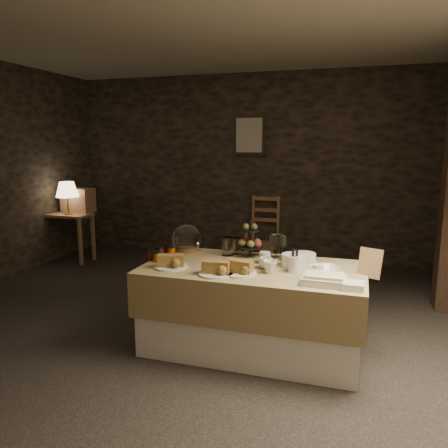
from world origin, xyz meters
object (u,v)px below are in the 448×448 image
(console_table, at_px, (68,223))
(chair, at_px, (263,233))
(wine_rack, at_px, (78,200))
(fruit_stand, at_px, (251,242))
(table_lamp, at_px, (67,190))
(buffet_table, at_px, (253,302))

(console_table, height_order, chair, chair)
(wine_rack, xyz_separation_m, fruit_stand, (2.95, -1.71, -0.04))
(table_lamp, bearing_deg, chair, 19.27)
(buffet_table, distance_m, console_table, 3.60)
(chair, bearing_deg, fruit_stand, -77.86)
(console_table, bearing_deg, wine_rack, 74.48)
(table_lamp, distance_m, chair, 2.77)
(buffet_table, relative_size, table_lamp, 3.81)
(chair, bearing_deg, table_lamp, -158.12)
(buffet_table, xyz_separation_m, chair, (-0.50, 2.67, 0.01))
(table_lamp, xyz_separation_m, fruit_stand, (2.95, -1.48, -0.21))
(chair, height_order, fruit_stand, fruit_stand)
(console_table, distance_m, wine_rack, 0.35)
(buffet_table, height_order, table_lamp, table_lamp)
(console_table, height_order, fruit_stand, fruit_stand)
(chair, xyz_separation_m, fruit_stand, (0.40, -2.37, 0.41))
(table_lamp, bearing_deg, buffet_table, -30.35)
(wine_rack, xyz_separation_m, chair, (2.55, 0.66, -0.44))
(table_lamp, height_order, fruit_stand, table_lamp)
(table_lamp, relative_size, wine_rack, 1.08)
(console_table, distance_m, chair, 2.73)
(fruit_stand, bearing_deg, console_table, 152.98)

